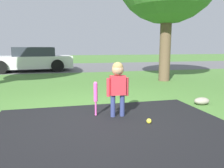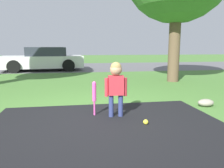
{
  "view_description": "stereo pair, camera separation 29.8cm",
  "coord_description": "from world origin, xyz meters",
  "px_view_note": "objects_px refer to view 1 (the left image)",
  "views": [
    {
      "loc": [
        -0.48,
        -3.31,
        1.16
      ],
      "look_at": [
        0.46,
        0.55,
        0.5
      ],
      "focal_mm": 35.0,
      "sensor_mm": 36.0,
      "label": 1
    },
    {
      "loc": [
        -0.19,
        -3.37,
        1.16
      ],
      "look_at": [
        0.46,
        0.55,
        0.5
      ],
      "focal_mm": 35.0,
      "sensor_mm": 36.0,
      "label": 2
    }
  ],
  "objects_px": {
    "baseball_bat": "(96,94)",
    "sports_ball": "(149,121)",
    "child": "(118,82)",
    "parked_car": "(31,60)"
  },
  "relations": [
    {
      "from": "baseball_bat",
      "to": "parked_car",
      "type": "relative_size",
      "value": 0.14
    },
    {
      "from": "baseball_bat",
      "to": "parked_car",
      "type": "distance_m",
      "value": 8.08
    },
    {
      "from": "child",
      "to": "sports_ball",
      "type": "xyz_separation_m",
      "value": [
        0.38,
        -0.46,
        -0.56
      ]
    },
    {
      "from": "baseball_bat",
      "to": "parked_car",
      "type": "height_order",
      "value": "parked_car"
    },
    {
      "from": "child",
      "to": "baseball_bat",
      "type": "height_order",
      "value": "child"
    },
    {
      "from": "child",
      "to": "parked_car",
      "type": "relative_size",
      "value": 0.23
    },
    {
      "from": "baseball_bat",
      "to": "sports_ball",
      "type": "distance_m",
      "value": 1.0
    },
    {
      "from": "child",
      "to": "sports_ball",
      "type": "distance_m",
      "value": 0.82
    },
    {
      "from": "parked_car",
      "to": "sports_ball",
      "type": "bearing_deg",
      "value": 101.69
    },
    {
      "from": "baseball_bat",
      "to": "parked_car",
      "type": "bearing_deg",
      "value": 103.71
    }
  ]
}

